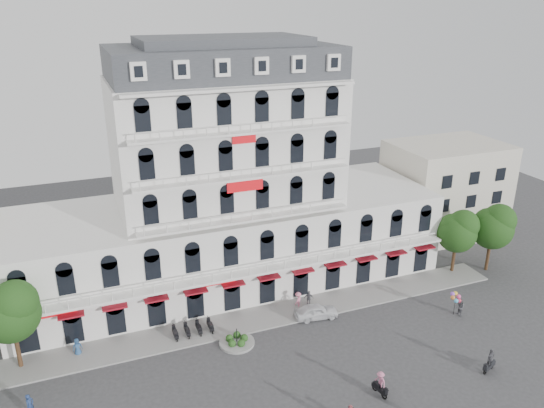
{
  "coord_description": "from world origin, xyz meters",
  "views": [
    {
      "loc": [
        -14.57,
        -32.44,
        29.12
      ],
      "look_at": [
        1.96,
        10.0,
        11.41
      ],
      "focal_mm": 35.0,
      "sensor_mm": 36.0,
      "label": 1
    }
  ],
  "objects_px": {
    "parked_car": "(316,311)",
    "rider_center": "(380,383)",
    "balloon_vendor": "(459,304)",
    "rider_northeast": "(490,360)"
  },
  "relations": [
    {
      "from": "rider_center",
      "to": "balloon_vendor",
      "type": "height_order",
      "value": "balloon_vendor"
    },
    {
      "from": "rider_northeast",
      "to": "balloon_vendor",
      "type": "distance_m",
      "value": 8.37
    },
    {
      "from": "parked_car",
      "to": "rider_center",
      "type": "distance_m",
      "value": 11.53
    },
    {
      "from": "parked_car",
      "to": "rider_center",
      "type": "relative_size",
      "value": 1.98
    },
    {
      "from": "rider_center",
      "to": "balloon_vendor",
      "type": "distance_m",
      "value": 14.84
    },
    {
      "from": "rider_center",
      "to": "parked_car",
      "type": "bearing_deg",
      "value": 169.36
    },
    {
      "from": "parked_car",
      "to": "rider_northeast",
      "type": "height_order",
      "value": "rider_northeast"
    },
    {
      "from": "rider_center",
      "to": "balloon_vendor",
      "type": "bearing_deg",
      "value": 107.05
    },
    {
      "from": "parked_car",
      "to": "rider_northeast",
      "type": "bearing_deg",
      "value": -133.45
    },
    {
      "from": "parked_car",
      "to": "balloon_vendor",
      "type": "relative_size",
      "value": 1.74
    }
  ]
}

